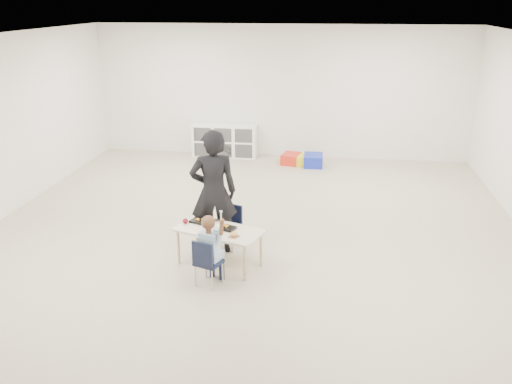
# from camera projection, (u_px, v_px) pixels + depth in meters

# --- Properties ---
(room) EXTENTS (9.00, 9.02, 2.80)m
(room) POSITION_uv_depth(u_px,v_px,m) (249.00, 146.00, 7.35)
(room) COLOR #B9AC8E
(room) RESTS_ON ground
(table) EXTENTS (1.23, 0.89, 0.51)m
(table) POSITION_uv_depth(u_px,v_px,m) (220.00, 247.00, 7.01)
(table) COLOR beige
(table) RESTS_ON ground
(chair_near) EXTENTS (0.37, 0.36, 0.61)m
(chair_near) POSITION_uv_depth(u_px,v_px,m) (209.00, 262.00, 6.52)
(chair_near) COLOR black
(chair_near) RESTS_ON ground
(chair_far) EXTENTS (0.37, 0.36, 0.61)m
(chair_far) POSITION_uv_depth(u_px,v_px,m) (229.00, 228.00, 7.48)
(chair_far) COLOR black
(chair_far) RESTS_ON ground
(child) EXTENTS (0.52, 0.52, 0.96)m
(child) POSITION_uv_depth(u_px,v_px,m) (208.00, 249.00, 6.46)
(child) COLOR #9EB8D6
(child) RESTS_ON chair_near
(lunch_tray_near) EXTENTS (0.26, 0.22, 0.03)m
(lunch_tray_near) POSITION_uv_depth(u_px,v_px,m) (226.00, 228.00, 6.93)
(lunch_tray_near) COLOR black
(lunch_tray_near) RESTS_ON table
(lunch_tray_far) EXTENTS (0.26, 0.22, 0.03)m
(lunch_tray_far) POSITION_uv_depth(u_px,v_px,m) (199.00, 221.00, 7.14)
(lunch_tray_far) COLOR black
(lunch_tray_far) RESTS_ON table
(milk_carton) EXTENTS (0.09, 0.09, 0.10)m
(milk_carton) POSITION_uv_depth(u_px,v_px,m) (217.00, 229.00, 6.82)
(milk_carton) COLOR white
(milk_carton) RESTS_ON table
(bread_roll) EXTENTS (0.09, 0.09, 0.07)m
(bread_roll) POSITION_uv_depth(u_px,v_px,m) (234.00, 234.00, 6.70)
(bread_roll) COLOR tan
(bread_roll) RESTS_ON table
(apple_near) EXTENTS (0.07, 0.07, 0.07)m
(apple_near) POSITION_uv_depth(u_px,v_px,m) (210.00, 223.00, 7.02)
(apple_near) COLOR maroon
(apple_near) RESTS_ON table
(apple_far) EXTENTS (0.07, 0.07, 0.07)m
(apple_far) POSITION_uv_depth(u_px,v_px,m) (185.00, 221.00, 7.09)
(apple_far) COLOR maroon
(apple_far) RESTS_ON table
(cubby_shelf) EXTENTS (1.40, 0.40, 0.70)m
(cubby_shelf) POSITION_uv_depth(u_px,v_px,m) (225.00, 141.00, 11.85)
(cubby_shelf) COLOR white
(cubby_shelf) RESTS_ON ground
(adult) EXTENTS (0.71, 0.56, 1.71)m
(adult) POSITION_uv_depth(u_px,v_px,m) (213.00, 192.00, 7.21)
(adult) COLOR black
(adult) RESTS_ON ground
(bin_red) EXTENTS (0.42, 0.50, 0.22)m
(bin_red) POSITION_uv_depth(u_px,v_px,m) (291.00, 159.00, 11.38)
(bin_red) COLOR red
(bin_red) RESTS_ON ground
(bin_yellow) EXTENTS (0.37, 0.45, 0.21)m
(bin_yellow) POSITION_uv_depth(u_px,v_px,m) (301.00, 160.00, 11.33)
(bin_yellow) COLOR yellow
(bin_yellow) RESTS_ON ground
(bin_blue) EXTENTS (0.40, 0.50, 0.24)m
(bin_blue) POSITION_uv_depth(u_px,v_px,m) (313.00, 160.00, 11.23)
(bin_blue) COLOR #1526A4
(bin_blue) RESTS_ON ground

